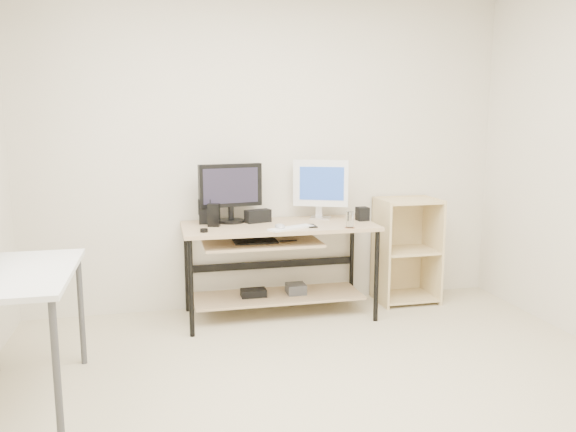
% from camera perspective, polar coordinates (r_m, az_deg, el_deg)
% --- Properties ---
extents(room, '(4.01, 4.01, 2.62)m').
position_cam_1_polar(room, '(2.73, 3.42, 4.83)').
color(room, beige).
rests_on(room, ground).
extents(desk, '(1.50, 0.65, 0.75)m').
position_cam_1_polar(desk, '(4.44, -1.25, -3.53)').
color(desk, tan).
rests_on(desk, ground).
extents(side_table, '(0.60, 1.00, 0.75)m').
position_cam_1_polar(side_table, '(3.37, -25.93, -6.39)').
color(side_table, white).
rests_on(side_table, ground).
extents(shelf_unit, '(0.50, 0.40, 0.90)m').
position_cam_1_polar(shelf_unit, '(4.97, 11.77, -3.32)').
color(shelf_unit, beige).
rests_on(shelf_unit, ground).
extents(black_monitor, '(0.51, 0.21, 0.47)m').
position_cam_1_polar(black_monitor, '(4.45, -5.85, 2.73)').
color(black_monitor, black).
rests_on(black_monitor, desk).
extents(white_imac, '(0.43, 0.22, 0.49)m').
position_cam_1_polar(white_imac, '(4.61, 3.36, 3.17)').
color(white_imac, silver).
rests_on(white_imac, desk).
extents(keyboard, '(0.38, 0.25, 0.01)m').
position_cam_1_polar(keyboard, '(4.20, 0.31, -1.23)').
color(keyboard, white).
rests_on(keyboard, desk).
extents(mouse, '(0.09, 0.13, 0.04)m').
position_cam_1_polar(mouse, '(4.18, -0.83, -1.08)').
color(mouse, '#B1B1B6').
rests_on(mouse, desk).
extents(center_speaker, '(0.22, 0.15, 0.10)m').
position_cam_1_polar(center_speaker, '(4.47, -3.09, -0.00)').
color(center_speaker, black).
rests_on(center_speaker, desk).
extents(speaker_left, '(0.11, 0.11, 0.20)m').
position_cam_1_polar(speaker_left, '(4.45, -8.43, 0.55)').
color(speaker_left, black).
rests_on(speaker_left, desk).
extents(speaker_right, '(0.10, 0.10, 0.11)m').
position_cam_1_polar(speaker_right, '(4.59, 7.57, 0.22)').
color(speaker_right, black).
rests_on(speaker_right, desk).
extents(audio_controller, '(0.10, 0.08, 0.18)m').
position_cam_1_polar(audio_controller, '(4.32, -7.55, 0.09)').
color(audio_controller, black).
rests_on(audio_controller, desk).
extents(volume_puck, '(0.07, 0.07, 0.02)m').
position_cam_1_polar(volume_puck, '(4.12, -8.53, -1.47)').
color(volume_puck, black).
rests_on(volume_puck, desk).
extents(smartphone, '(0.07, 0.13, 0.01)m').
position_cam_1_polar(smartphone, '(4.30, 2.37, -1.01)').
color(smartphone, black).
rests_on(smartphone, desk).
extents(coaster, '(0.09, 0.09, 0.01)m').
position_cam_1_polar(coaster, '(4.26, 6.29, -1.18)').
color(coaster, '#976744').
rests_on(coaster, desk).
extents(drinking_glass, '(0.07, 0.07, 0.12)m').
position_cam_1_polar(drinking_glass, '(4.25, 6.31, -0.35)').
color(drinking_glass, white).
rests_on(drinking_glass, coaster).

